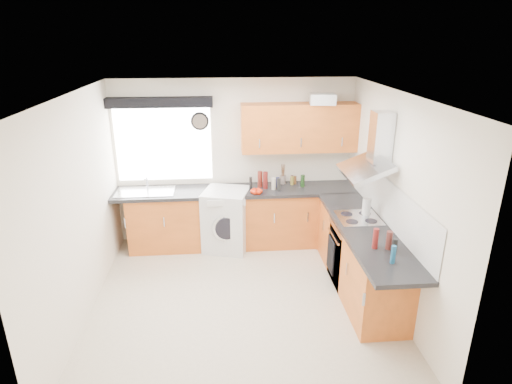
{
  "coord_description": "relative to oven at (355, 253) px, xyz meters",
  "views": [
    {
      "loc": [
        -0.19,
        -4.5,
        3.1
      ],
      "look_at": [
        0.25,
        0.85,
        1.1
      ],
      "focal_mm": 30.0,
      "sensor_mm": 36.0,
      "label": 1
    }
  ],
  "objects": [
    {
      "name": "ground_plane",
      "position": [
        -1.5,
        -0.3,
        -0.42
      ],
      "size": [
        3.6,
        3.6,
        0.0
      ],
      "primitive_type": "plane",
      "color": "beige"
    },
    {
      "name": "ceiling",
      "position": [
        -1.5,
        -0.3,
        2.08
      ],
      "size": [
        3.6,
        3.6,
        0.02
      ],
      "primitive_type": "cube",
      "color": "white",
      "rests_on": "wall_back"
    },
    {
      "name": "tomato_cluster",
      "position": [
        -1.21,
        1.0,
        0.52
      ],
      "size": [
        0.19,
        0.19,
        0.07
      ],
      "primitive_type": null,
      "rotation": [
        0.0,
        0.0,
        -0.29
      ],
      "color": "red",
      "rests_on": "worktop_back"
    },
    {
      "name": "jar_6",
      "position": [
        -0.94,
        1.15,
        0.57
      ],
      "size": [
        0.07,
        0.07,
        0.18
      ],
      "primitive_type": "cylinder",
      "color": "#B3A998",
      "rests_on": "worktop_back"
    },
    {
      "name": "bottle_3",
      "position": [
        0.07,
        -0.82,
        0.59
      ],
      "size": [
        0.07,
        0.07,
        0.21
      ],
      "primitive_type": "cylinder",
      "color": "#59251F",
      "rests_on": "worktop_right"
    },
    {
      "name": "bottle_0",
      "position": [
        0.1,
        -0.91,
        0.57
      ],
      "size": [
        0.06,
        0.06,
        0.16
      ],
      "primitive_type": "cylinder",
      "color": "black",
      "rests_on": "worktop_right"
    },
    {
      "name": "jar_4",
      "position": [
        -0.87,
        1.25,
        0.56
      ],
      "size": [
        0.06,
        0.06,
        0.15
      ],
      "primitive_type": "cylinder",
      "color": "#131643",
      "rests_on": "worktop_back"
    },
    {
      "name": "jar_1",
      "position": [
        -0.87,
        1.08,
        0.58
      ],
      "size": [
        0.06,
        0.06,
        0.19
      ],
      "primitive_type": "cylinder",
      "color": "black",
      "rests_on": "worktop_back"
    },
    {
      "name": "base_cab_back",
      "position": [
        -1.6,
        1.21,
        0.01
      ],
      "size": [
        3.0,
        0.58,
        0.86
      ],
      "primitive_type": "cube",
      "color": "#B0531D",
      "rests_on": "ground_plane"
    },
    {
      "name": "extractor_hood",
      "position": [
        0.1,
        -0.0,
        1.34
      ],
      "size": [
        0.52,
        0.78,
        0.66
      ],
      "primitive_type": null,
      "color": "silver",
      "rests_on": "wall_right"
    },
    {
      "name": "jar_0",
      "position": [
        -0.63,
        1.34,
        0.55
      ],
      "size": [
        0.06,
        0.06,
        0.13
      ],
      "primitive_type": "cylinder",
      "color": "olive",
      "rests_on": "worktop_back"
    },
    {
      "name": "jar_7",
      "position": [
        -0.49,
        1.23,
        0.58
      ],
      "size": [
        0.06,
        0.06,
        0.18
      ],
      "primitive_type": "cylinder",
      "color": "#173412",
      "rests_on": "worktop_back"
    },
    {
      "name": "wall_front",
      "position": [
        -1.5,
        -2.1,
        0.82
      ],
      "size": [
        3.6,
        0.02,
        2.5
      ],
      "primitive_type": "cube",
      "color": "silver",
      "rests_on": "ground_plane"
    },
    {
      "name": "base_cab_corner",
      "position": [
        0.0,
        1.2,
        0.01
      ],
      "size": [
        0.6,
        0.6,
        0.86
      ],
      "primitive_type": "cube",
      "color": "#B0531D",
      "rests_on": "ground_plane"
    },
    {
      "name": "wall_back",
      "position": [
        -1.5,
        1.5,
        0.82
      ],
      "size": [
        3.6,
        0.02,
        2.5
      ],
      "primitive_type": "cube",
      "color": "silver",
      "rests_on": "ground_plane"
    },
    {
      "name": "utensil_pot",
      "position": [
        -0.76,
        1.4,
        0.55
      ],
      "size": [
        0.1,
        0.1,
        0.13
      ],
      "primitive_type": "cylinder",
      "rotation": [
        0.0,
        0.0,
        0.07
      ],
      "color": "gray",
      "rests_on": "worktop_back"
    },
    {
      "name": "wall_right",
      "position": [
        0.3,
        -0.3,
        0.82
      ],
      "size": [
        0.02,
        3.6,
        2.5
      ],
      "primitive_type": "cube",
      "color": "silver",
      "rests_on": "ground_plane"
    },
    {
      "name": "base_cab_right",
      "position": [
        0.01,
        -0.15,
        0.01
      ],
      "size": [
        0.58,
        2.1,
        0.86
      ],
      "primitive_type": "cube",
      "color": "#B0531D",
      "rests_on": "ground_plane"
    },
    {
      "name": "jar_5",
      "position": [
        -0.58,
        1.37,
        0.55
      ],
      "size": [
        0.06,
        0.06,
        0.12
      ],
      "primitive_type": "cylinder",
      "color": "brown",
      "rests_on": "worktop_back"
    },
    {
      "name": "bottle_2",
      "position": [
        -0.07,
        -0.79,
        0.6
      ],
      "size": [
        0.06,
        0.06,
        0.23
      ],
      "primitive_type": "cylinder",
      "color": "maroon",
      "rests_on": "worktop_right"
    },
    {
      "name": "splashback",
      "position": [
        0.29,
        0.0,
        0.75
      ],
      "size": [
        0.01,
        3.0,
        0.54
      ],
      "primitive_type": "cube",
      "color": "white",
      "rests_on": "wall_right"
    },
    {
      "name": "hob_plate",
      "position": [
        0.0,
        0.0,
        0.49
      ],
      "size": [
        0.52,
        0.52,
        0.01
      ],
      "primitive_type": "cube",
      "color": "silver",
      "rests_on": "worktop_right"
    },
    {
      "name": "washing_machine",
      "position": [
        -1.65,
        1.1,
        0.04
      ],
      "size": [
        0.77,
        0.76,
        0.93
      ],
      "primitive_type": "cube",
      "rotation": [
        0.0,
        0.0,
        -0.27
      ],
      "color": "silver",
      "rests_on": "ground_plane"
    },
    {
      "name": "jar_2",
      "position": [
        -1.13,
        1.27,
        0.61
      ],
      "size": [
        0.07,
        0.07,
        0.25
      ],
      "primitive_type": "cylinder",
      "color": "maroon",
      "rests_on": "worktop_back"
    },
    {
      "name": "jar_9",
      "position": [
        -1.28,
        1.18,
        0.58
      ],
      "size": [
        0.04,
        0.04,
        0.19
      ],
      "primitive_type": "cylinder",
      "color": "black",
      "rests_on": "worktop_back"
    },
    {
      "name": "upper_cabinets",
      "position": [
        -0.55,
        1.32,
        1.38
      ],
      "size": [
        1.7,
        0.35,
        0.7
      ],
      "primitive_type": "cube",
      "color": "#B0531D",
      "rests_on": "wall_back"
    },
    {
      "name": "worktop_right",
      "position": [
        0.0,
        -0.3,
        0.46
      ],
      "size": [
        0.62,
        2.42,
        0.05
      ],
      "primitive_type": "cube",
      "color": "black",
      "rests_on": "base_cab_right"
    },
    {
      "name": "kitchen_roll",
      "position": [
        0.12,
        0.09,
        0.6
      ],
      "size": [
        0.11,
        0.11,
        0.23
      ],
      "primitive_type": "cylinder",
      "rotation": [
        0.0,
        0.0,
        -0.05
      ],
      "color": "silver",
      "rests_on": "worktop_right"
    },
    {
      "name": "worktop_back",
      "position": [
        -1.5,
        1.2,
        0.46
      ],
      "size": [
        3.6,
        0.62,
        0.05
      ],
      "primitive_type": "cube",
      "color": "black",
      "rests_on": "base_cab_back"
    },
    {
      "name": "sink",
      "position": [
        -2.83,
        1.2,
        0.52
      ],
      "size": [
        0.84,
        0.46,
        0.1
      ],
      "primitive_type": null,
      "color": "silver",
      "rests_on": "worktop_back"
    },
    {
      "name": "oven",
      "position": [
        0.0,
        0.0,
        0.0
      ],
      "size": [
        0.56,
        0.58,
        0.85
      ],
      "primitive_type": "cube",
      "color": "black",
      "rests_on": "ground_plane"
    },
    {
      "name": "wall_clock",
      "position": [
        -2.0,
        1.46,
        1.46
      ],
      "size": [
        0.27,
        0.04,
        0.27
      ],
      "primitive_type": "cylinder",
      "rotation": [
        1.57,
        0.0,
        0.0
      ],
      "color": "black",
      "rests_on": "wall_back"
    },
    {
      "name": "bottle_1",
      "position": [
        -0.0,
        -1.12,
        0.58
      ],
      "size": [
        0.05,
        0.05,
        0.19
      ],
      "primitive_type": "cylinder",
      "color": "navy",
      "rests_on": "worktop_right"
    },
    {
      "name": "storage_box",
      "position": [
        -0.2,
        1.26,
        1.78
      ],
      "size": [
        0.26,
        0.23,
        0.11
      ],
      "primitive_type": "cube",
      "rotation": [
        0.0,
        0.0,
        0.15
      ],
      "color": "red",
      "rests_on": "upper_cabinets"
    },
    {
      "name": "jar_8",
      "position": [
        -1.06,
        1.2,
        0.61
      ],
      "size": [
        0.07,
        0.07,
        0.26
      ],
      "primitive_type": "cylinder",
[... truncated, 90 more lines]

